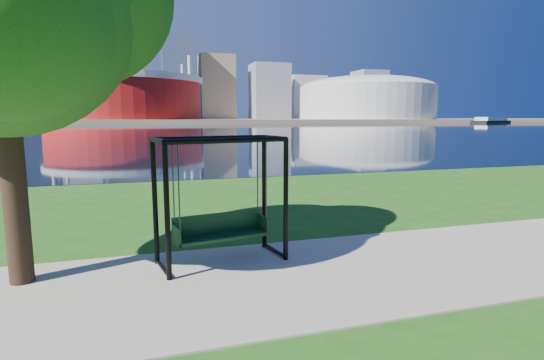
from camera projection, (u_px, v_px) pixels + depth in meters
name	position (u px, v px, depth m)	size (l,w,h in m)	color
ground	(260.00, 270.00, 7.90)	(900.00, 900.00, 0.00)	#1E5114
path	(268.00, 279.00, 7.43)	(120.00, 4.00, 0.03)	#9E937F
river	(150.00, 129.00, 104.36)	(900.00, 180.00, 0.02)	black
far_bank	(144.00, 120.00, 297.13)	(900.00, 228.00, 2.00)	#937F60
stadium	(124.00, 96.00, 225.16)	(83.00, 83.00, 32.00)	maroon
arena	(367.00, 97.00, 267.08)	(84.00, 84.00, 26.56)	beige
skyline	(135.00, 71.00, 303.49)	(392.00, 66.00, 96.50)	gray
swing	(221.00, 203.00, 8.15)	(2.55, 1.45, 2.46)	black
barge	(491.00, 120.00, 232.07)	(32.57, 20.49, 3.18)	black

